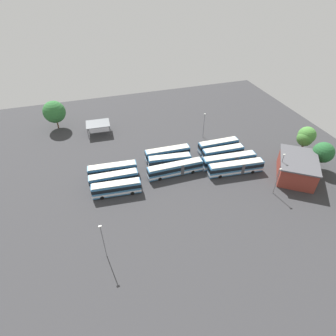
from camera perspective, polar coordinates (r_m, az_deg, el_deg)
ground_plane at (r=75.94m, az=0.92°, el=-0.47°), size 112.94×112.94×0.00m
bus_row0_slot0 at (r=84.07m, az=10.47°, el=4.63°), size 12.42×2.53×3.57m
bus_row0_slot1 at (r=81.16m, az=11.42°, el=3.17°), size 12.33×2.78×3.57m
bus_row0_slot2 at (r=78.37m, az=12.69°, el=1.57°), size 15.42×3.42×3.57m
bus_row0_slot3 at (r=76.03m, az=14.02°, el=0.07°), size 15.45×3.80×3.57m
bus_row1_slot0 at (r=79.26m, az=-0.10°, el=3.08°), size 13.13×2.74×3.57m
bus_row1_slot1 at (r=76.21m, az=0.32°, el=1.47°), size 12.11×3.69×3.57m
bus_row1_slot2 at (r=73.37m, az=1.57°, el=-0.19°), size 15.34×2.70×3.57m
bus_row2_slot1 at (r=74.49m, az=-11.53°, el=-0.40°), size 13.07×3.36×3.57m
bus_row2_slot2 at (r=71.45m, az=-11.29°, el=-2.26°), size 12.57×2.84×3.57m
bus_row2_slot3 at (r=68.57m, az=-10.76°, el=-4.19°), size 12.21×3.39×3.57m
depot_building at (r=79.71m, az=25.36°, el=0.03°), size 14.93×15.72×5.79m
maintenance_shelter at (r=94.07m, az=-14.50°, el=8.94°), size 7.89×6.28×3.65m
lamp_post_mid_lot at (r=71.10m, az=21.88°, el=-2.36°), size 0.56×0.28×7.79m
lamp_post_by_building at (r=89.10m, az=7.54°, el=9.05°), size 0.56×0.28×8.44m
lamp_post_near_entrance at (r=54.21m, az=-13.42°, el=-14.55°), size 0.56×0.28×9.10m
lamp_post_far_corner at (r=75.93m, az=22.54°, el=0.42°), size 0.56×0.28×8.15m
tree_north_edge at (r=84.59m, az=29.75°, el=2.84°), size 5.64×5.64×8.22m
tree_south_edge at (r=90.95m, az=26.77°, el=5.56°), size 4.67×4.67×6.81m
tree_northeast at (r=91.37m, az=27.09°, el=6.12°), size 5.18×5.18×7.76m
tree_east_edge at (r=100.46m, az=-22.73°, el=10.79°), size 7.34×7.34×9.79m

